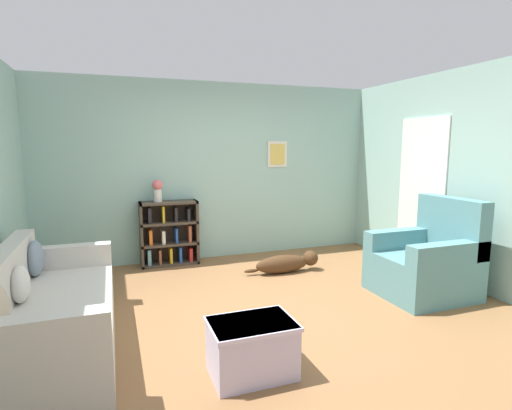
% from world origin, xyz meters
% --- Properties ---
extents(ground_plane, '(14.00, 14.00, 0.00)m').
position_xyz_m(ground_plane, '(0.00, 0.00, 0.00)').
color(ground_plane, brown).
extents(wall_back, '(5.60, 0.13, 2.60)m').
position_xyz_m(wall_back, '(0.00, 2.25, 1.30)').
color(wall_back, '#93BCB2').
rests_on(wall_back, ground_plane).
extents(wall_right, '(0.16, 5.00, 2.60)m').
position_xyz_m(wall_right, '(2.55, 0.02, 1.29)').
color(wall_right, '#93BCB2').
rests_on(wall_right, ground_plane).
extents(couch, '(0.88, 1.99, 0.85)m').
position_xyz_m(couch, '(-1.99, -0.09, 0.31)').
color(couch, beige).
rests_on(couch, ground_plane).
extents(bookshelf, '(0.80, 0.28, 0.91)m').
position_xyz_m(bookshelf, '(-0.72, 2.06, 0.44)').
color(bookshelf, '#42382D').
rests_on(bookshelf, ground_plane).
extents(recliner_chair, '(0.96, 0.90, 1.10)m').
position_xyz_m(recliner_chair, '(1.87, -0.13, 0.37)').
color(recliner_chair, slate).
rests_on(recliner_chair, ground_plane).
extents(coffee_table, '(0.62, 0.44, 0.41)m').
position_xyz_m(coffee_table, '(-0.54, -0.99, 0.22)').
color(coffee_table, '#BCB2D1').
rests_on(coffee_table, ground_plane).
extents(dog, '(1.05, 0.22, 0.27)m').
position_xyz_m(dog, '(0.71, 1.13, 0.13)').
color(dog, '#472D19').
rests_on(dog, ground_plane).
extents(vase, '(0.14, 0.14, 0.31)m').
position_xyz_m(vase, '(-0.86, 2.04, 1.08)').
color(vase, silver).
rests_on(vase, bookshelf).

